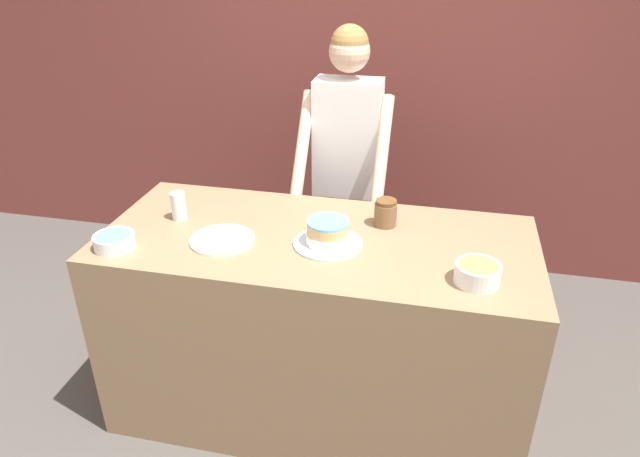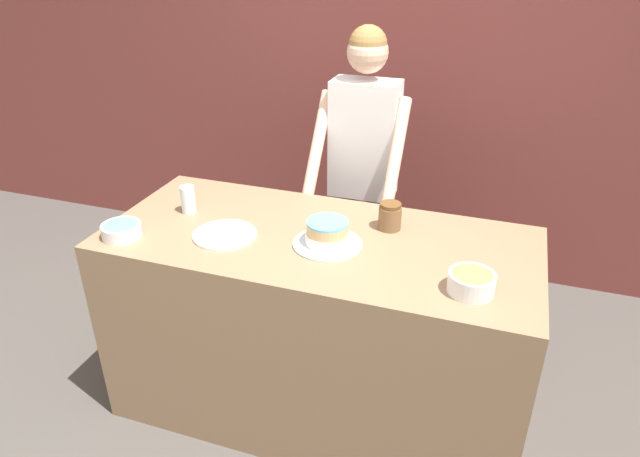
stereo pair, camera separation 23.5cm
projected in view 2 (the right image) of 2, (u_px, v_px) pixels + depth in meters
wall_back at (399, 77)px, 3.62m from camera, size 10.00×0.05×2.60m
counter at (318, 326)px, 2.68m from camera, size 1.88×0.83×0.96m
person_baker at (363, 153)px, 3.05m from camera, size 0.48×0.47×1.73m
cake at (327, 235)px, 2.38m from camera, size 0.29×0.29×0.11m
frosting_bowl_blue at (121, 230)px, 2.45m from camera, size 0.17×0.17×0.06m
frosting_bowl_yellow at (471, 282)px, 2.07m from camera, size 0.17×0.17×0.08m
drinking_glass at (188, 199)px, 2.65m from camera, size 0.07×0.07×0.13m
ceramic_plate at (225, 235)px, 2.47m from camera, size 0.28×0.28×0.01m
stoneware_jar at (390, 216)px, 2.50m from camera, size 0.10×0.10×0.12m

